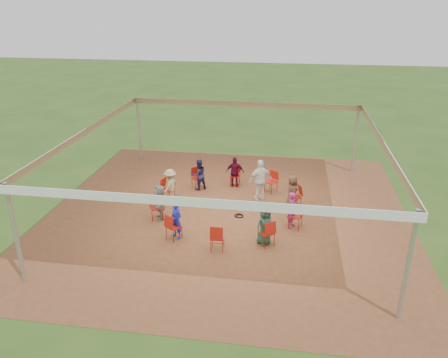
# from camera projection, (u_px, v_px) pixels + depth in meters

# --- Properties ---
(ground) EXTENTS (80.00, 80.00, 0.00)m
(ground) POSITION_uv_depth(u_px,v_px,m) (228.00, 213.00, 16.08)
(ground) COLOR #2D4E18
(ground) RESTS_ON ground
(dirt_patch) EXTENTS (13.00, 13.00, 0.00)m
(dirt_patch) POSITION_uv_depth(u_px,v_px,m) (228.00, 213.00, 16.07)
(dirt_patch) COLOR brown
(dirt_patch) RESTS_ON ground
(tent) EXTENTS (10.33, 10.33, 3.00)m
(tent) POSITION_uv_depth(u_px,v_px,m) (228.00, 152.00, 15.16)
(tent) COLOR #B2B2B7
(tent) RESTS_ON ground
(chair_0) EXTENTS (0.54, 0.53, 0.90)m
(chair_0) POSITION_uv_depth(u_px,v_px,m) (296.00, 216.00, 14.88)
(chair_0) COLOR #AE190E
(chair_0) RESTS_ON ground
(chair_1) EXTENTS (0.55, 0.54, 0.90)m
(chair_1) POSITION_uv_depth(u_px,v_px,m) (295.00, 196.00, 16.33)
(chair_1) COLOR #AE190E
(chair_1) RESTS_ON ground
(chair_2) EXTENTS (0.60, 0.60, 0.90)m
(chair_2) POSITION_uv_depth(u_px,v_px,m) (271.00, 182.00, 17.62)
(chair_2) COLOR #AE190E
(chair_2) RESTS_ON ground
(chair_3) EXTENTS (0.43, 0.45, 0.90)m
(chair_3) POSITION_uv_depth(u_px,v_px,m) (235.00, 176.00, 18.25)
(chair_3) COLOR #AE190E
(chair_3) RESTS_ON ground
(chair_4) EXTENTS (0.60, 0.60, 0.90)m
(chair_4) POSITION_uv_depth(u_px,v_px,m) (198.00, 178.00, 17.98)
(chair_4) COLOR #AE190E
(chair_4) RESTS_ON ground
(chair_5) EXTENTS (0.54, 0.53, 0.90)m
(chair_5) POSITION_uv_depth(u_px,v_px,m) (168.00, 189.00, 16.92)
(chair_5) COLOR #AE190E
(chair_5) RESTS_ON ground
(chair_6) EXTENTS (0.55, 0.54, 0.90)m
(chair_6) POSITION_uv_depth(u_px,v_px,m) (157.00, 208.00, 15.47)
(chair_6) COLOR #AE190E
(chair_6) RESTS_ON ground
(chair_7) EXTENTS (0.60, 0.60, 0.90)m
(chair_7) POSITION_uv_depth(u_px,v_px,m) (174.00, 227.00, 14.19)
(chair_7) COLOR #AE190E
(chair_7) RESTS_ON ground
(chair_8) EXTENTS (0.43, 0.45, 0.90)m
(chair_8) POSITION_uv_depth(u_px,v_px,m) (217.00, 237.00, 13.56)
(chair_8) COLOR #AE190E
(chair_8) RESTS_ON ground
(chair_9) EXTENTS (0.60, 0.60, 0.90)m
(chair_9) POSITION_uv_depth(u_px,v_px,m) (267.00, 233.00, 13.82)
(chair_9) COLOR #AE190E
(chair_9) RESTS_ON ground
(person_seated_0) EXTENTS (0.43, 0.54, 1.29)m
(person_seated_0) POSITION_uv_depth(u_px,v_px,m) (293.00, 210.00, 14.85)
(person_seated_0) COLOR #9C1F6F
(person_seated_0) RESTS_ON ground
(person_seated_1) EXTENTS (0.54, 0.71, 1.29)m
(person_seated_1) POSITION_uv_depth(u_px,v_px,m) (292.00, 192.00, 16.23)
(person_seated_1) COLOR #4F3322
(person_seated_1) RESTS_ON ground
(person_seated_2) EXTENTS (0.77, 0.40, 1.29)m
(person_seated_2) POSITION_uv_depth(u_px,v_px,m) (235.00, 172.00, 18.06)
(person_seated_2) COLOR #450820
(person_seated_2) RESTS_ON ground
(person_seated_3) EXTENTS (0.72, 0.67, 1.29)m
(person_seated_3) POSITION_uv_depth(u_px,v_px,m) (199.00, 175.00, 17.81)
(person_seated_3) COLOR #231C42
(person_seated_3) RESTS_ON ground
(person_seated_4) EXTENTS (0.64, 0.92, 1.29)m
(person_seated_4) POSITION_uv_depth(u_px,v_px,m) (170.00, 185.00, 16.80)
(person_seated_4) COLOR tan
(person_seated_4) RESTS_ON ground
(person_seated_5) EXTENTS (0.82, 1.28, 1.29)m
(person_seated_5) POSITION_uv_depth(u_px,v_px,m) (160.00, 202.00, 15.42)
(person_seated_5) COLOR gray
(person_seated_5) RESTS_ON ground
(person_seated_6) EXTENTS (0.56, 0.52, 1.29)m
(person_seated_6) POSITION_uv_depth(u_px,v_px,m) (176.00, 220.00, 14.19)
(person_seated_6) COLOR #1E25B1
(person_seated_6) RESTS_ON ground
(person_seated_7) EXTENTS (0.72, 0.66, 1.29)m
(person_seated_7) POSITION_uv_depth(u_px,v_px,m) (265.00, 225.00, 13.84)
(person_seated_7) COLOR #294D38
(person_seated_7) RESTS_ON ground
(standing_person) EXTENTS (1.08, 0.90, 1.64)m
(standing_person) POSITION_uv_depth(u_px,v_px,m) (260.00, 180.00, 16.84)
(standing_person) COLOR white
(standing_person) RESTS_ON ground
(cable_coil) EXTENTS (0.38, 0.38, 0.03)m
(cable_coil) POSITION_uv_depth(u_px,v_px,m) (239.00, 216.00, 15.81)
(cable_coil) COLOR black
(cable_coil) RESTS_ON ground
(laptop) EXTENTS (0.36, 0.41, 0.24)m
(laptop) POSITION_uv_depth(u_px,v_px,m) (288.00, 210.00, 14.93)
(laptop) COLOR #B7B7BC
(laptop) RESTS_ON ground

